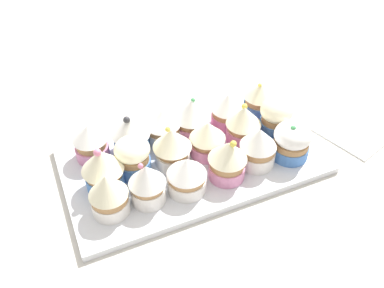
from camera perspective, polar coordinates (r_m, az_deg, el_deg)
ground_plane at (r=71.23cm, az=0.00°, el=-3.41°), size 180.00×180.00×3.00cm
baking_tray at (r=69.75cm, az=0.00°, el=-2.20°), size 42.65×23.99×1.20cm
cupcake_0 at (r=77.29cm, az=9.33°, el=6.19°), size 5.75×5.75×7.06cm
cupcake_1 at (r=74.17cm, az=4.94°, el=4.79°), size 5.85×5.85×6.63cm
cupcake_2 at (r=71.77cm, az=-0.03°, el=3.81°), size 6.33×6.33×7.37cm
cupcake_3 at (r=70.95cm, az=-4.10°, el=2.68°), size 6.30×6.30×6.30cm
cupcake_4 at (r=68.98cm, az=-8.52°, el=1.54°), size 6.53×6.53×7.56cm
cupcake_5 at (r=69.22cm, az=-13.94°, el=0.37°), size 5.72×5.72×6.69cm
cupcake_6 at (r=72.94cm, az=11.71°, el=3.54°), size 5.69×5.69×7.16cm
cupcake_7 at (r=70.72cm, az=7.16°, el=2.81°), size 6.10×6.10×7.50cm
cupcake_8 at (r=67.82cm, az=2.21°, el=0.77°), size 6.06×6.06×6.57cm
cupcake_9 at (r=65.87cm, az=-2.80°, el=-0.23°), size 6.32×6.32×7.44cm
cupcake_10 at (r=65.12cm, az=-8.21°, el=-1.76°), size 5.67×5.67×6.75cm
cupcake_11 at (r=63.28cm, az=-12.31°, el=-3.32°), size 6.48×6.48×8.00cm
cupcake_12 at (r=69.50cm, az=13.69°, el=0.41°), size 6.21×6.21×6.79cm
cupcake_13 at (r=66.73cm, az=9.17°, el=-0.37°), size 5.97×5.97×7.23cm
cupcake_14 at (r=63.93cm, az=4.96°, el=-2.12°), size 6.17×6.17×7.49cm
cupcake_15 at (r=62.00cm, az=-0.75°, el=-4.26°), size 6.14×6.14×6.41cm
cupcake_16 at (r=60.54cm, az=-6.23°, el=-5.43°), size 5.57×5.57×7.39cm
cupcake_17 at (r=60.00cm, az=-11.54°, el=-6.79°), size 5.76×5.76×7.26cm
napkin at (r=82.86cm, az=20.89°, el=2.62°), size 16.94×18.37×0.60cm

